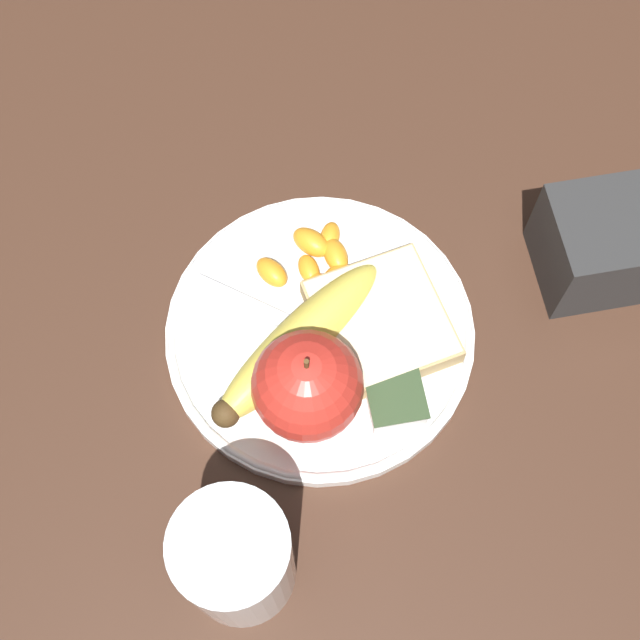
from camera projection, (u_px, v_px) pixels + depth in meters
ground_plane at (320, 336)px, 0.69m from camera, size 3.00×3.00×0.00m
plate at (320, 332)px, 0.68m from camera, size 0.24×0.24×0.01m
juice_glass at (236, 560)px, 0.57m from camera, size 0.07×0.07×0.11m
apple at (307, 386)px, 0.62m from camera, size 0.08×0.08×0.09m
banana at (298, 343)px, 0.65m from camera, size 0.13×0.16×0.04m
bread_slice at (381, 322)px, 0.67m from camera, size 0.11×0.11×0.02m
fork at (309, 332)px, 0.68m from camera, size 0.11×0.15×0.00m
jam_packet at (394, 395)px, 0.65m from camera, size 0.05×0.04×0.02m
orange_segment_0 at (336, 255)px, 0.70m from camera, size 0.03×0.02×0.02m
orange_segment_1 at (330, 236)px, 0.70m from camera, size 0.03×0.02×0.01m
orange_segment_2 at (336, 276)px, 0.69m from camera, size 0.03×0.03×0.02m
orange_segment_3 at (313, 269)px, 0.69m from camera, size 0.03×0.02×0.01m
orange_segment_4 at (272, 272)px, 0.69m from camera, size 0.03×0.03×0.02m
orange_segment_5 at (321, 285)px, 0.69m from camera, size 0.03×0.03×0.01m
orange_segment_6 at (311, 242)px, 0.70m from camera, size 0.04×0.04×0.02m
orange_segment_7 at (316, 307)px, 0.68m from camera, size 0.03×0.03×0.01m
condiment_caddy at (596, 246)px, 0.68m from camera, size 0.08×0.08×0.08m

